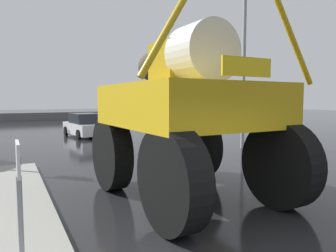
{
  "coord_description": "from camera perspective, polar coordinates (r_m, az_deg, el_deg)",
  "views": [
    {
      "loc": [
        -3.31,
        -2.37,
        2.44
      ],
      "look_at": [
        0.62,
        5.3,
        1.71
      ],
      "focal_mm": 33.73,
      "sensor_mm": 36.0,
      "label": 1
    }
  ],
  "objects": [
    {
      "name": "ground_plane",
      "position": [
        20.78,
        -17.78,
        -2.1
      ],
      "size": [
        120.0,
        120.0,
        0.0
      ],
      "primitive_type": "plane",
      "color": "black"
    },
    {
      "name": "median_island",
      "position": [
        8.07,
        -26.13,
        -12.69
      ],
      "size": [
        1.54,
        8.87,
        0.15
      ],
      "primitive_type": "cube",
      "color": "gray",
      "rests_on": "ground"
    },
    {
      "name": "lane_arrow_sign",
      "position": [
        4.6,
        -25.32,
        -9.36
      ],
      "size": [
        0.07,
        0.6,
        1.74
      ],
      "color": "#99999E",
      "rests_on": "median_island"
    },
    {
      "name": "oversize_sprayer",
      "position": [
        7.7,
        3.75,
        1.88
      ],
      "size": [
        4.29,
        5.36,
        4.74
      ],
      "rotation": [
        0.0,
        0.0,
        1.61
      ],
      "color": "black",
      "rests_on": "ground"
    },
    {
      "name": "sedan_ahead",
      "position": [
        21.32,
        -14.78,
        0.08
      ],
      "size": [
        2.25,
        4.27,
        1.52
      ],
      "rotation": [
        0.0,
        0.0,
        1.69
      ],
      "color": "silver",
      "rests_on": "ground"
    },
    {
      "name": "traffic_signal_near_right",
      "position": [
        14.74,
        4.46,
        7.26
      ],
      "size": [
        0.24,
        0.54,
        4.19
      ],
      "color": "gray",
      "rests_on": "ground"
    },
    {
      "name": "streetlight_near_right",
      "position": [
        16.31,
        13.98,
        12.47
      ],
      "size": [
        2.04,
        0.24,
        8.33
      ],
      "color": "gray",
      "rests_on": "ground"
    },
    {
      "name": "bare_tree_right",
      "position": [
        30.32,
        -2.17,
        10.55
      ],
      "size": [
        3.41,
        3.41,
        6.93
      ],
      "color": "#473828",
      "rests_on": "ground"
    },
    {
      "name": "roadside_barrier",
      "position": [
        38.72,
        -22.2,
        1.58
      ],
      "size": [
        25.18,
        0.24,
        0.9
      ],
      "primitive_type": "cube",
      "color": "#59595B",
      "rests_on": "ground"
    }
  ]
}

